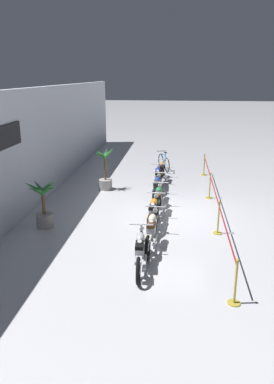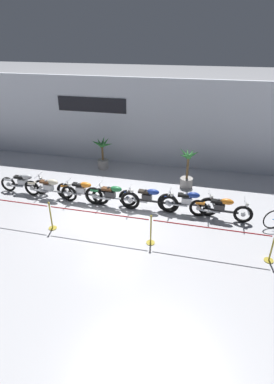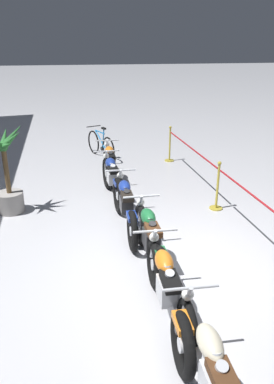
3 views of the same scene
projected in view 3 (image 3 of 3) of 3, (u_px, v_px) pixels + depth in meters
name	position (u px, v px, depth m)	size (l,w,h in m)	color
ground_plane	(178.00, 261.00, 6.08)	(120.00, 120.00, 0.00)	silver
motorcycle_cream_1	(214.00, 382.00, 3.36)	(2.37, 0.62, 0.92)	black
motorcycle_orange_2	(167.00, 291.00, 4.60)	(2.26, 0.62, 0.93)	black
motorcycle_green_3	(150.00, 241.00, 5.75)	(2.20, 0.62, 0.95)	black
motorcycle_blue_4	(126.00, 206.00, 7.00)	(2.34, 0.62, 0.93)	black
motorcycle_blue_5	(112.00, 179.00, 8.33)	(2.25, 0.62, 0.95)	black
motorcycle_orange_6	(110.00, 164.00, 9.43)	(2.23, 0.62, 0.91)	black
bicycle	(101.00, 145.00, 11.46)	(1.66, 0.71, 0.97)	black
potted_palm_left_of_row	(7.00, 177.00, 7.58)	(0.92, 0.91, 1.85)	gray
stanchion_mid_right	(217.00, 193.00, 7.87)	(0.28, 0.28, 1.05)	gold
stanchion_far_right	(170.00, 149.00, 11.12)	(0.28, 0.28, 1.05)	gold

